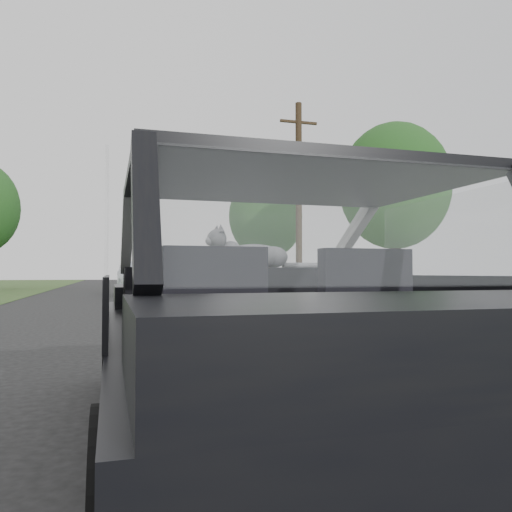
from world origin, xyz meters
TOP-DOWN VIEW (x-y plane):
  - ground at (0.00, 0.00)m, footprint 140.00×140.00m
  - subject_car at (0.00, 0.00)m, footprint 1.80×4.00m
  - dashboard at (0.00, 0.62)m, footprint 1.58×0.45m
  - driver_seat at (-0.40, -0.29)m, footprint 0.50×0.72m
  - passenger_seat at (0.40, -0.29)m, footprint 0.50×0.72m
  - steering_wheel at (-0.40, 0.33)m, footprint 0.36×0.36m
  - cat at (0.11, 0.65)m, footprint 0.68×0.32m
  - guardrail at (4.30, 10.00)m, footprint 0.05×90.00m
  - other_car at (0.42, 17.80)m, footprint 2.22×4.50m
  - highway_sign at (7.26, 24.54)m, footprint 0.36×0.98m
  - utility_pole at (6.37, 15.87)m, footprint 0.27×0.27m
  - tree_1 at (11.39, 16.91)m, footprint 6.17×6.17m
  - tree_2 at (8.26, 26.30)m, footprint 5.25×5.25m
  - tree_3 at (12.99, 40.00)m, footprint 6.44×6.44m

SIDE VIEW (x-z plane):
  - ground at x=0.00m, z-range 0.00..0.00m
  - guardrail at x=4.30m, z-range 0.42..0.74m
  - other_car at x=0.42m, z-range 0.00..1.42m
  - subject_car at x=0.00m, z-range 0.00..1.45m
  - dashboard at x=0.00m, z-range 0.70..1.00m
  - driver_seat at x=-0.40m, z-range 0.67..1.09m
  - passenger_seat at x=0.40m, z-range 0.67..1.09m
  - steering_wheel at x=-0.40m, z-range 0.90..0.94m
  - cat at x=0.11m, z-range 0.95..1.24m
  - highway_sign at x=7.26m, z-range 0.00..2.47m
  - tree_2 at x=8.26m, z-range 0.00..6.84m
  - tree_1 at x=11.39m, z-range 0.00..7.51m
  - utility_pole at x=6.37m, z-range 0.00..7.82m
  - tree_3 at x=12.99m, z-range 0.00..8.79m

